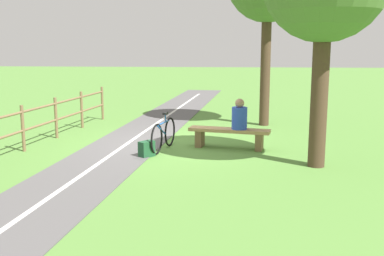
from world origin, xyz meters
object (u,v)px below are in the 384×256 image
at_px(bench, 229,134).
at_px(bicycle, 164,134).
at_px(backpack, 146,149).
at_px(person_seated, 239,116).

bearing_deg(bench, bicycle, 23.32).
bearing_deg(backpack, bicycle, -112.87).
distance_m(bench, bicycle, 1.62).
height_order(bicycle, backpack, bicycle).
distance_m(bench, backpack, 2.16).
bearing_deg(backpack, bench, -151.49).
bearing_deg(bicycle, backpack, -11.33).
xyz_separation_m(bench, person_seated, (-0.24, 0.05, 0.46)).
xyz_separation_m(bench, backpack, (1.89, 1.03, -0.17)).
bearing_deg(bicycle, person_seated, 109.76).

